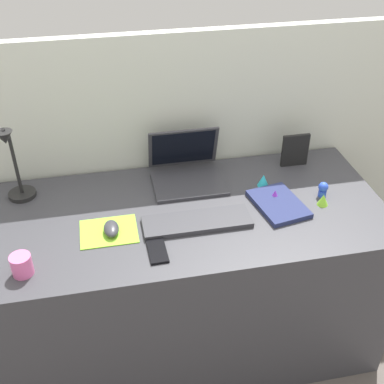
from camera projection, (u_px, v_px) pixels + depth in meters
ground_plane at (189, 335)px, 2.37m from camera, size 6.00×6.00×0.00m
back_wall at (172, 174)px, 2.31m from camera, size 2.77×0.05×1.32m
desk at (189, 279)px, 2.16m from camera, size 1.57×0.71×0.74m
laptop at (186, 168)px, 2.11m from camera, size 0.30×0.27×0.21m
keyboard at (197, 222)px, 1.88m from camera, size 0.41×0.13×0.02m
mousepad at (109, 231)px, 1.84m from camera, size 0.21×0.17×0.00m
mouse at (111, 229)px, 1.83m from camera, size 0.06×0.10×0.03m
cell_phone at (157, 251)px, 1.75m from camera, size 0.07×0.13×0.01m
desk_lamp at (14, 167)px, 1.92m from camera, size 0.11×0.16×0.35m
notebook_pad at (278, 204)px, 1.97m from camera, size 0.21×0.27×0.02m
picture_frame at (295, 150)px, 2.19m from camera, size 0.12×0.02×0.15m
coffee_mug at (22, 265)px, 1.64m from camera, size 0.07×0.07×0.08m
toy_figurine_blue at (323, 189)px, 2.01m from camera, size 0.04×0.04×0.06m
toy_figurine_cyan at (263, 180)px, 2.08m from camera, size 0.05×0.05×0.05m
toy_figurine_lime at (323, 200)px, 1.97m from camera, size 0.04×0.04×0.05m
toy_figurine_purple at (275, 195)px, 2.00m from camera, size 0.04×0.04×0.04m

